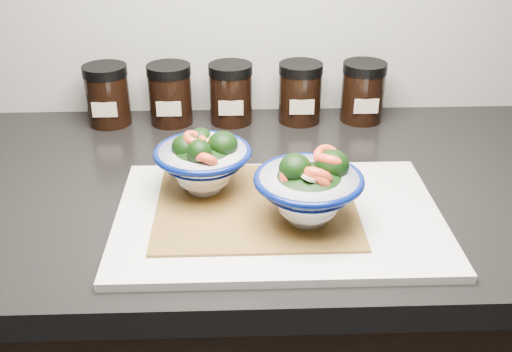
{
  "coord_description": "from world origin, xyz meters",
  "views": [
    {
      "loc": [
        -0.07,
        0.63,
        1.35
      ],
      "look_at": [
        -0.04,
        1.36,
        0.96
      ],
      "focal_mm": 42.0,
      "sensor_mm": 36.0,
      "label": 1
    }
  ],
  "objects_px": {
    "cutting_board": "(278,216)",
    "spice_jar_b": "(170,94)",
    "bowl_right": "(309,189)",
    "spice_jar_e": "(363,92)",
    "spice_jar_a": "(107,95)",
    "bowl_left": "(203,162)",
    "spice_jar_d": "(300,92)",
    "spice_jar_c": "(231,93)"
  },
  "relations": [
    {
      "from": "spice_jar_b",
      "to": "spice_jar_d",
      "type": "relative_size",
      "value": 1.0
    },
    {
      "from": "bowl_right",
      "to": "spice_jar_b",
      "type": "height_order",
      "value": "bowl_right"
    },
    {
      "from": "spice_jar_b",
      "to": "spice_jar_c",
      "type": "height_order",
      "value": "same"
    },
    {
      "from": "bowl_right",
      "to": "spice_jar_c",
      "type": "xyz_separation_m",
      "value": [
        -0.1,
        0.38,
        -0.01
      ]
    },
    {
      "from": "cutting_board",
      "to": "spice_jar_b",
      "type": "xyz_separation_m",
      "value": [
        -0.18,
        0.35,
        0.05
      ]
    },
    {
      "from": "bowl_left",
      "to": "spice_jar_b",
      "type": "relative_size",
      "value": 1.26
    },
    {
      "from": "spice_jar_c",
      "to": "bowl_right",
      "type": "bearing_deg",
      "value": -74.64
    },
    {
      "from": "bowl_right",
      "to": "spice_jar_d",
      "type": "xyz_separation_m",
      "value": [
        0.03,
        0.38,
        -0.01
      ]
    },
    {
      "from": "bowl_right",
      "to": "spice_jar_e",
      "type": "height_order",
      "value": "bowl_right"
    },
    {
      "from": "spice_jar_b",
      "to": "cutting_board",
      "type": "bearing_deg",
      "value": -63.18
    },
    {
      "from": "bowl_right",
      "to": "spice_jar_e",
      "type": "relative_size",
      "value": 1.29
    },
    {
      "from": "cutting_board",
      "to": "bowl_left",
      "type": "height_order",
      "value": "bowl_left"
    },
    {
      "from": "cutting_board",
      "to": "spice_jar_d",
      "type": "height_order",
      "value": "spice_jar_d"
    },
    {
      "from": "spice_jar_d",
      "to": "spice_jar_e",
      "type": "distance_m",
      "value": 0.12
    },
    {
      "from": "bowl_right",
      "to": "spice_jar_e",
      "type": "bearing_deg",
      "value": 68.96
    },
    {
      "from": "spice_jar_b",
      "to": "spice_jar_d",
      "type": "height_order",
      "value": "same"
    },
    {
      "from": "spice_jar_e",
      "to": "bowl_right",
      "type": "bearing_deg",
      "value": -111.04
    },
    {
      "from": "spice_jar_a",
      "to": "spice_jar_d",
      "type": "xyz_separation_m",
      "value": [
        0.36,
        0.0,
        0.0
      ]
    },
    {
      "from": "spice_jar_a",
      "to": "spice_jar_b",
      "type": "height_order",
      "value": "same"
    },
    {
      "from": "bowl_right",
      "to": "spice_jar_a",
      "type": "bearing_deg",
      "value": 131.43
    },
    {
      "from": "bowl_right",
      "to": "spice_jar_a",
      "type": "relative_size",
      "value": 1.29
    },
    {
      "from": "bowl_left",
      "to": "cutting_board",
      "type": "bearing_deg",
      "value": -31.46
    },
    {
      "from": "bowl_left",
      "to": "bowl_right",
      "type": "height_order",
      "value": "bowl_right"
    },
    {
      "from": "spice_jar_a",
      "to": "spice_jar_d",
      "type": "relative_size",
      "value": 1.0
    },
    {
      "from": "spice_jar_c",
      "to": "spice_jar_e",
      "type": "relative_size",
      "value": 1.0
    },
    {
      "from": "spice_jar_b",
      "to": "spice_jar_e",
      "type": "bearing_deg",
      "value": 0.0
    },
    {
      "from": "cutting_board",
      "to": "spice_jar_b",
      "type": "distance_m",
      "value": 0.4
    },
    {
      "from": "cutting_board",
      "to": "spice_jar_e",
      "type": "height_order",
      "value": "spice_jar_e"
    },
    {
      "from": "spice_jar_d",
      "to": "spice_jar_e",
      "type": "bearing_deg",
      "value": 0.0
    },
    {
      "from": "spice_jar_a",
      "to": "spice_jar_b",
      "type": "relative_size",
      "value": 1.0
    },
    {
      "from": "spice_jar_c",
      "to": "spice_jar_e",
      "type": "bearing_deg",
      "value": 0.0
    },
    {
      "from": "spice_jar_c",
      "to": "spice_jar_d",
      "type": "distance_m",
      "value": 0.13
    },
    {
      "from": "bowl_left",
      "to": "spice_jar_a",
      "type": "distance_m",
      "value": 0.35
    },
    {
      "from": "bowl_left",
      "to": "spice_jar_a",
      "type": "relative_size",
      "value": 1.26
    },
    {
      "from": "bowl_right",
      "to": "spice_jar_a",
      "type": "xyz_separation_m",
      "value": [
        -0.33,
        0.38,
        -0.01
      ]
    },
    {
      "from": "bowl_left",
      "to": "bowl_right",
      "type": "distance_m",
      "value": 0.17
    },
    {
      "from": "spice_jar_b",
      "to": "spice_jar_c",
      "type": "bearing_deg",
      "value": 0.0
    },
    {
      "from": "bowl_left",
      "to": "bowl_right",
      "type": "bearing_deg",
      "value": -31.5
    },
    {
      "from": "spice_jar_d",
      "to": "bowl_right",
      "type": "bearing_deg",
      "value": -93.99
    },
    {
      "from": "bowl_left",
      "to": "spice_jar_a",
      "type": "xyz_separation_m",
      "value": [
        -0.19,
        0.29,
        -0.0
      ]
    },
    {
      "from": "bowl_left",
      "to": "spice_jar_e",
      "type": "relative_size",
      "value": 1.26
    },
    {
      "from": "spice_jar_c",
      "to": "spice_jar_d",
      "type": "bearing_deg",
      "value": 0.0
    }
  ]
}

